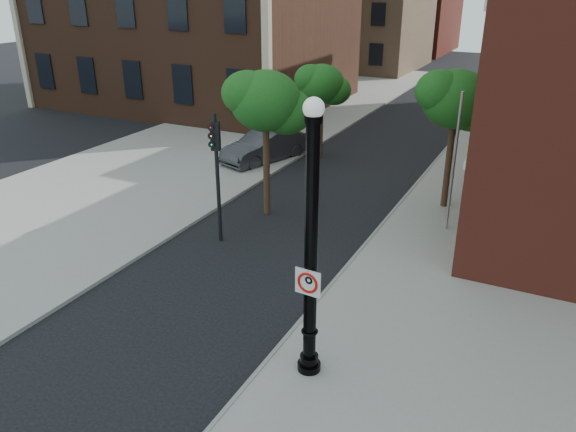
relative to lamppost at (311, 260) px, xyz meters
The scene contains 15 objects.
ground 4.18m from the lamppost, behind, with size 120.00×120.00×0.00m, color black.
sidewalk_right 10.46m from the lamppost, 72.87° to the left, with size 8.00×60.00×0.12m, color gray.
sidewalk_left 21.53m from the lamppost, 124.31° to the left, with size 10.00×50.00×0.12m, color gray.
curb_edge 10.07m from the lamppost, 95.82° to the left, with size 0.10×60.00×0.14m, color gray.
bg_building_tan_a 46.26m from the lamppost, 109.01° to the left, with size 12.00×12.00×12.00m, color #987352.
bg_building_red 59.60m from the lamppost, 104.62° to the left, with size 12.00×12.00×10.00m, color maroon.
lamppost is the anchor object (origin of this frame).
no_parking_sign 0.46m from the lamppost, 85.46° to the right, with size 0.59×0.09×0.59m.
parked_car 15.70m from the lamppost, 122.27° to the left, with size 1.58×4.52×1.49m, color #2E2F34.
traffic_signal_left 7.34m from the lamppost, 138.37° to the left, with size 0.34×0.38×4.30m.
traffic_signal_right 9.01m from the lamppost, 78.69° to the left, with size 0.43×0.47×5.33m.
utility_pole 9.06m from the lamppost, 82.97° to the left, with size 0.10×0.10×4.83m, color #999999.
street_tree_a 9.32m from the lamppost, 123.97° to the left, with size 2.91×2.63×5.25m.
street_tree_b 16.15m from the lamppost, 112.55° to the left, with size 2.47×2.23×4.45m.
street_tree_c 11.16m from the lamppost, 86.84° to the left, with size 2.89×2.61×5.21m.
Camera 1 is at (7.13, -8.89, 8.18)m, focal length 35.00 mm.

